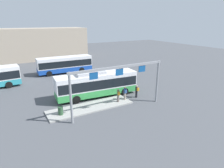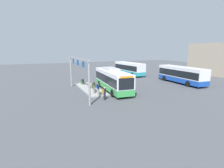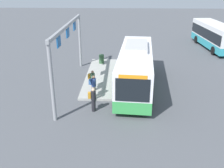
{
  "view_description": "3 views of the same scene",
  "coord_description": "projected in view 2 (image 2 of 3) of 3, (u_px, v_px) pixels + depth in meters",
  "views": [
    {
      "loc": [
        -10.46,
        -22.1,
        9.64
      ],
      "look_at": [
        1.87,
        -0.75,
        1.61
      ],
      "focal_mm": 31.21,
      "sensor_mm": 36.0,
      "label": 1
    },
    {
      "loc": [
        23.65,
        -10.56,
        6.29
      ],
      "look_at": [
        1.82,
        -0.85,
        1.42
      ],
      "focal_mm": 27.22,
      "sensor_mm": 36.0,
      "label": 2
    },
    {
      "loc": [
        19.75,
        -1.11,
        8.4
      ],
      "look_at": [
        3.26,
        -1.77,
        1.58
      ],
      "focal_mm": 41.26,
      "sensor_mm": 36.0,
      "label": 3
    }
  ],
  "objects": [
    {
      "name": "trash_bin",
      "position": [
        83.0,
        82.0,
        30.46
      ],
      "size": [
        0.52,
        0.52,
        0.9
      ],
      "primitive_type": "cylinder",
      "color": "#2D5133",
      "rests_on": "platform_curb"
    },
    {
      "name": "bus_main",
      "position": [
        112.0,
        79.0,
        26.28
      ],
      "size": [
        10.93,
        3.38,
        3.46
      ],
      "rotation": [
        0.0,
        0.0,
        -0.08
      ],
      "color": "green",
      "rests_on": "ground"
    },
    {
      "name": "platform_sign_gantry",
      "position": [
        78.0,
        67.0,
        23.62
      ],
      "size": [
        11.26,
        0.24,
        5.2
      ],
      "color": "gray",
      "rests_on": "ground"
    },
    {
      "name": "bus_background_left",
      "position": [
        181.0,
        74.0,
        31.9
      ],
      "size": [
        10.27,
        2.94,
        3.1
      ],
      "rotation": [
        0.0,
        0.0,
        3.11
      ],
      "color": "#1947AD",
      "rests_on": "ground"
    },
    {
      "name": "person_waiting_near",
      "position": [
        104.0,
        93.0,
        21.41
      ],
      "size": [
        0.36,
        0.54,
        1.67
      ],
      "rotation": [
        0.0,
        0.0,
        1.63
      ],
      "color": "black",
      "rests_on": "ground"
    },
    {
      "name": "person_boarding",
      "position": [
        98.0,
        89.0,
        23.05
      ],
      "size": [
        0.41,
        0.57,
        1.67
      ],
      "rotation": [
        0.0,
        0.0,
        1.37
      ],
      "color": "gray",
      "rests_on": "platform_curb"
    },
    {
      "name": "ground_plane",
      "position": [
        112.0,
        90.0,
        26.63
      ],
      "size": [
        120.0,
        120.0,
        0.0
      ],
      "primitive_type": "plane",
      "color": "#4C4F54"
    },
    {
      "name": "bus_background_right",
      "position": [
        129.0,
        68.0,
        42.36
      ],
      "size": [
        10.1,
        3.22,
        3.1
      ],
      "rotation": [
        0.0,
        0.0,
        0.07
      ],
      "color": "teal",
      "rests_on": "ground"
    },
    {
      "name": "platform_curb",
      "position": [
        90.0,
        89.0,
        27.46
      ],
      "size": [
        10.0,
        2.8,
        0.16
      ],
      "primitive_type": "cube",
      "color": "#9E9E99",
      "rests_on": "ground"
    },
    {
      "name": "person_waiting_mid",
      "position": [
        94.0,
        87.0,
        23.98
      ],
      "size": [
        0.42,
        0.58,
        1.67
      ],
      "rotation": [
        0.0,
        0.0,
        1.34
      ],
      "color": "slate",
      "rests_on": "platform_curb"
    }
  ]
}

